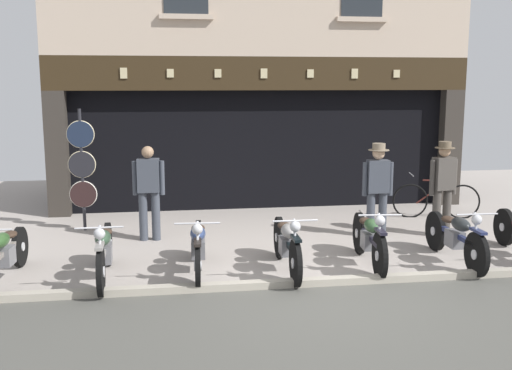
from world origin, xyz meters
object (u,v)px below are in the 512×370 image
(advert_board_far, at_px, (395,124))
(motorcycle_left, at_px, (104,250))
(motorcycle_center_left, at_px, (198,245))
(leaning_bicycle, at_px, (437,200))
(motorcycle_far_left, at_px, (5,253))
(advert_board_near, at_px, (345,126))
(motorcycle_center, at_px, (287,243))
(salesman_left, at_px, (149,188))
(motorcycle_center_right, at_px, (369,238))
(shopkeeper_center, at_px, (378,185))
(tyre_sign_pole, at_px, (82,165))
(salesman_right, at_px, (443,184))
(motorcycle_right, at_px, (456,236))

(advert_board_far, bearing_deg, motorcycle_left, -142.55)
(motorcycle_center_left, distance_m, leaning_bicycle, 5.85)
(motorcycle_far_left, xyz_separation_m, advert_board_near, (6.27, 4.48, 1.39))
(motorcycle_center, height_order, salesman_left, salesman_left)
(motorcycle_center_right, bearing_deg, shopkeeper_center, -107.57)
(tyre_sign_pole, bearing_deg, leaning_bicycle, 0.15)
(motorcycle_center, relative_size, salesman_left, 1.22)
(motorcycle_left, relative_size, motorcycle_center, 1.00)
(leaning_bicycle, bearing_deg, motorcycle_far_left, 123.95)
(salesman_right, xyz_separation_m, advert_board_near, (-0.93, 3.00, 0.84))
(motorcycle_right, height_order, tyre_sign_pole, tyre_sign_pole)
(motorcycle_center_left, bearing_deg, leaning_bicycle, -146.38)
(motorcycle_left, xyz_separation_m, motorcycle_center_right, (3.92, 0.09, 0.01))
(advert_board_near, distance_m, leaning_bicycle, 2.61)
(leaning_bicycle, bearing_deg, motorcycle_center_left, 133.60)
(advert_board_far, bearing_deg, motorcycle_far_left, -148.89)
(advert_board_near, relative_size, advert_board_far, 1.02)
(motorcycle_center_left, height_order, advert_board_near, advert_board_near)
(motorcycle_right, bearing_deg, advert_board_near, -84.11)
(motorcycle_left, xyz_separation_m, shopkeeper_center, (4.63, 1.74, 0.53))
(tyre_sign_pole, relative_size, advert_board_far, 2.12)
(advert_board_near, distance_m, advert_board_far, 1.16)
(advert_board_far, height_order, leaning_bicycle, advert_board_far)
(advert_board_near, bearing_deg, leaning_bicycle, -46.70)
(motorcycle_center, bearing_deg, salesman_right, -151.34)
(motorcycle_far_left, xyz_separation_m, salesman_left, (1.96, 1.97, 0.52))
(motorcycle_far_left, bearing_deg, salesman_right, -164.71)
(salesman_left, xyz_separation_m, salesman_right, (5.25, -0.48, 0.03))
(motorcycle_center, bearing_deg, motorcycle_right, -177.88)
(motorcycle_center_left, distance_m, motorcycle_center_right, 2.60)
(motorcycle_center_left, bearing_deg, motorcycle_far_left, 2.76)
(salesman_right, bearing_deg, motorcycle_far_left, 1.36)
(motorcycle_right, relative_size, leaning_bicycle, 1.19)
(motorcycle_center, xyz_separation_m, motorcycle_right, (2.66, 0.03, -0.00))
(salesman_left, distance_m, salesman_right, 5.27)
(motorcycle_right, xyz_separation_m, shopkeeper_center, (-0.66, 1.72, 0.53))
(salesman_right, bearing_deg, advert_board_far, -104.64)
(motorcycle_center, distance_m, salesman_right, 3.64)
(motorcycle_right, distance_m, advert_board_near, 4.83)
(shopkeeper_center, relative_size, tyre_sign_pole, 0.74)
(motorcycle_center_right, height_order, tyre_sign_pole, tyre_sign_pole)
(salesman_left, bearing_deg, motorcycle_center_right, 151.78)
(salesman_right, bearing_deg, motorcycle_left, 5.40)
(motorcycle_left, height_order, advert_board_far, advert_board_far)
(motorcycle_far_left, height_order, leaning_bicycle, leaning_bicycle)
(motorcycle_left, bearing_deg, salesman_left, -106.55)
(motorcycle_far_left, bearing_deg, leaning_bicycle, -155.94)
(motorcycle_left, height_order, advert_board_near, advert_board_near)
(motorcycle_center, bearing_deg, advert_board_near, -114.58)
(salesman_left, bearing_deg, motorcycle_center_left, 113.51)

